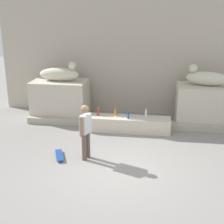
{
  "coord_description": "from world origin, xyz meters",
  "views": [
    {
      "loc": [
        0.97,
        -7.95,
        4.27
      ],
      "look_at": [
        -0.4,
        1.65,
        1.1
      ],
      "focal_mm": 50.76,
      "sensor_mm": 36.0,
      "label": 1
    }
  ],
  "objects": [
    {
      "name": "pedestal_left",
      "position": [
        -2.86,
        4.01,
        0.77
      ],
      "size": [
        2.17,
        1.38,
        1.53
      ],
      "primitive_type": "cube",
      "color": "beige",
      "rests_on": "ground_plane"
    },
    {
      "name": "ground_plane",
      "position": [
        0.0,
        0.0,
        0.0
      ],
      "size": [
        40.0,
        40.0,
        0.0
      ],
      "primitive_type": "plane",
      "color": "gray"
    },
    {
      "name": "pedestal_right",
      "position": [
        2.86,
        4.01,
        0.77
      ],
      "size": [
        2.17,
        1.38,
        1.53
      ],
      "primitive_type": "cube",
      "color": "beige",
      "rests_on": "ground_plane"
    },
    {
      "name": "bottle_blue",
      "position": [
        0.03,
        2.69,
        0.66
      ],
      "size": [
        0.07,
        0.07,
        0.32
      ],
      "color": "#194C99",
      "rests_on": "ledge_block"
    },
    {
      "name": "stair_step",
      "position": [
        0.0,
        3.3,
        0.12
      ],
      "size": [
        7.89,
        0.5,
        0.24
      ],
      "primitive_type": "cube",
      "color": "#A9A08F",
      "rests_on": "ground_plane"
    },
    {
      "name": "statue_reclining_right",
      "position": [
        2.82,
        4.02,
        1.82
      ],
      "size": [
        1.67,
        0.84,
        0.78
      ],
      "rotation": [
        0.0,
        0.0,
        2.96
      ],
      "color": "beige",
      "rests_on": "pedestal_right"
    },
    {
      "name": "bottle_orange",
      "position": [
        -0.47,
        2.93,
        0.64
      ],
      "size": [
        0.07,
        0.07,
        0.28
      ],
      "color": "orange",
      "rests_on": "ledge_block"
    },
    {
      "name": "skater",
      "position": [
        -1.01,
        0.43,
        0.92
      ],
      "size": [
        0.31,
        0.51,
        1.67
      ],
      "rotation": [
        0.0,
        0.0,
        1.21
      ],
      "color": "brown",
      "rests_on": "ground_plane"
    },
    {
      "name": "facade_wall",
      "position": [
        0.0,
        5.36,
        2.95
      ],
      "size": [
        11.3,
        0.6,
        5.9
      ],
      "primitive_type": "cube",
      "color": "#B5AA96",
      "rests_on": "ground_plane"
    },
    {
      "name": "statue_reclining_left",
      "position": [
        -2.82,
        4.01,
        1.82
      ],
      "size": [
        1.61,
        0.59,
        0.78
      ],
      "rotation": [
        0.0,
        0.0,
        -0.02
      ],
      "color": "beige",
      "rests_on": "pedestal_left"
    },
    {
      "name": "ledge_block",
      "position": [
        0.0,
        2.86,
        0.26
      ],
      "size": [
        3.09,
        0.69,
        0.53
      ],
      "primitive_type": "cube",
      "color": "beige",
      "rests_on": "ground_plane"
    },
    {
      "name": "skateboard",
      "position": [
        -1.83,
        0.4,
        0.06
      ],
      "size": [
        0.48,
        0.82,
        0.08
      ],
      "rotation": [
        0.0,
        0.0,
        1.95
      ],
      "color": "navy",
      "rests_on": "ground_plane"
    },
    {
      "name": "bottle_clear",
      "position": [
        0.65,
        2.96,
        0.66
      ],
      "size": [
        0.07,
        0.07,
        0.33
      ],
      "color": "silver",
      "rests_on": "ledge_block"
    },
    {
      "name": "bottle_red",
      "position": [
        -1.1,
        2.91,
        0.65
      ],
      "size": [
        0.07,
        0.07,
        0.3
      ],
      "color": "red",
      "rests_on": "ledge_block"
    }
  ]
}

